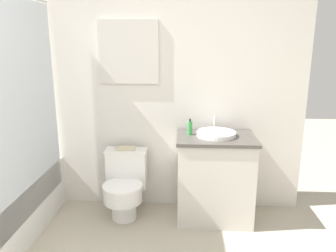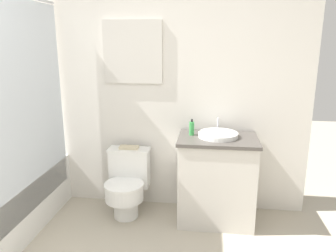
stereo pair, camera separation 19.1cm
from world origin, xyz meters
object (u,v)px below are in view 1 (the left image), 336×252
Objects in this scene: toilet at (125,184)px; soap_bottle at (190,128)px; sink at (216,134)px; book_on_tank at (126,148)px.

toilet is 0.82m from soap_bottle.
soap_bottle reaches higher than sink.
soap_bottle is 0.81× the size of book_on_tank.
toilet is 4.24× the size of soap_bottle.
toilet is 0.99m from sink.
soap_bottle reaches higher than book_on_tank.
book_on_tank is at bearing 172.94° from soap_bottle.
sink is at bearing 0.90° from toilet.
soap_bottle is at bearing -7.06° from book_on_tank.
toilet is 3.42× the size of book_on_tank.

